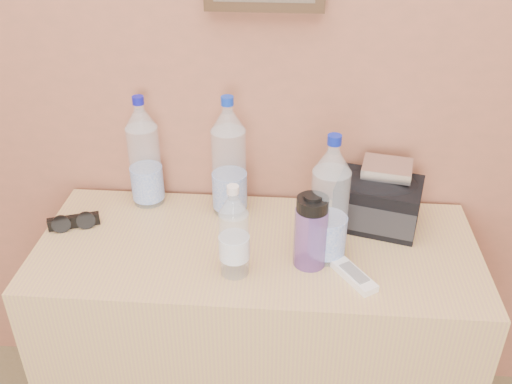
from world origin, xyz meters
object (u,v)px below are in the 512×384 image
Objects in this scene: nalgene_bottle at (311,231)px; foil_packet at (387,169)px; pet_small at (234,236)px; ac_remote at (354,276)px; pet_large_d at (329,206)px; toiletry_bag at (378,200)px; sunglasses at (74,221)px; pet_large_b at (145,158)px; dresser at (257,344)px; pet_large_c at (229,163)px.

foil_packet is at bearing 46.66° from nalgene_bottle.
pet_small reaches higher than ac_remote.
pet_small is at bearing -160.00° from pet_large_d.
nalgene_bottle reaches higher than toiletry_bag.
toiletry_bag is at bearing -14.73° from sunglasses.
pet_large_d is (0.51, -0.22, 0.01)m from pet_large_b.
dresser is 0.56m from toiletry_bag.
pet_small is 1.82× the size of ac_remote.
pet_large_b is at bearing 173.17° from pet_large_c.
dresser is 0.49m from pet_small.
pet_large_b is 0.56m from pet_large_d.
sunglasses is (-0.17, -0.15, -0.13)m from pet_large_b.
nalgene_bottle reaches higher than foil_packet.
ac_remote is at bearing -1.16° from pet_small.
dresser is at bearing -143.41° from toiletry_bag.
pet_large_d reaches higher than nalgene_bottle.
pet_large_d is 0.23m from toiletry_bag.
pet_large_d is 0.24m from foil_packet.
sunglasses is at bearing -173.02° from foil_packet.
ac_remote is 0.61× the size of toiletry_bag.
pet_small is 0.44m from toiletry_bag.
pet_small is at bearing -111.89° from dresser.
dresser is 3.41× the size of pet_large_d.
pet_large_b reaches higher than foil_packet.
nalgene_bottle reaches higher than dresser.
nalgene_bottle is at bearing 15.09° from pet_small.
ac_remote is at bearing -40.19° from pet_large_c.
nalgene_bottle is 0.15m from ac_remote.
nalgene_bottle is at bearing -45.09° from pet_large_c.
pet_large_d reaches higher than foil_packet.
dresser is at bearing -25.44° from sunglasses.
pet_large_d is 2.53× the size of ac_remote.
pet_large_b is at bearing 150.02° from dresser.
pet_large_c is (-0.09, 0.16, 0.52)m from dresser.
sunglasses is (-0.42, -0.12, -0.14)m from pet_large_c.
pet_small is at bearing -145.69° from foil_packet.
pet_large_d reaches higher than sunglasses.
ac_remote is (0.75, -0.16, -0.01)m from sunglasses.
pet_large_c is at bearing 99.02° from pet_small.
toiletry_bag is at bearing -5.71° from pet_large_b.
toiletry_bag is (0.08, 0.25, 0.07)m from ac_remote.
ac_remote is at bearing -27.10° from nalgene_bottle.
ac_remote is at bearing -28.32° from pet_large_b.
toiletry_bag is (0.37, 0.24, -0.03)m from pet_small.
pet_small is at bearing -125.43° from ac_remote.
pet_large_c is 2.70× the size of foil_packet.
foil_packet is (0.09, 0.27, 0.15)m from ac_remote.
sunglasses is 0.63× the size of toiletry_bag.
pet_large_c is 0.33m from nalgene_bottle.
toiletry_bag is at bearing 46.18° from nalgene_bottle.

